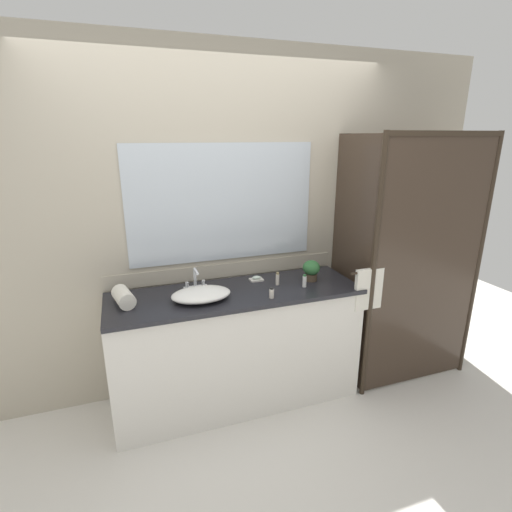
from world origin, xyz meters
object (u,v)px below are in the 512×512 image
(amenity_bottle_conditioner, at_px, (305,281))
(amenity_bottle_body_wash, at_px, (278,279))
(amenity_bottle_lotion, at_px, (272,293))
(rolled_towel_near_edge, at_px, (124,297))
(faucet, at_px, (195,282))
(potted_plant, at_px, (311,269))
(soap_dish, at_px, (256,279))
(sink_basin, at_px, (201,294))

(amenity_bottle_conditioner, relative_size, amenity_bottle_body_wash, 0.98)
(amenity_bottle_lotion, bearing_deg, rolled_towel_near_edge, 167.31)
(faucet, relative_size, rolled_towel_near_edge, 0.79)
(potted_plant, distance_m, soap_dish, 0.43)
(potted_plant, bearing_deg, sink_basin, -174.48)
(sink_basin, xyz_separation_m, faucet, (-0.00, 0.20, 0.01))
(amenity_bottle_body_wash, height_order, rolled_towel_near_edge, rolled_towel_near_edge)
(sink_basin, height_order, faucet, faucet)
(rolled_towel_near_edge, bearing_deg, amenity_bottle_lotion, -12.69)
(soap_dish, xyz_separation_m, rolled_towel_near_edge, (-0.97, -0.14, 0.04))
(potted_plant, xyz_separation_m, rolled_towel_near_edge, (-1.37, 0.00, -0.03))
(amenity_bottle_body_wash, bearing_deg, sink_basin, -171.90)
(amenity_bottle_lotion, relative_size, rolled_towel_near_edge, 0.36)
(faucet, height_order, amenity_bottle_body_wash, faucet)
(potted_plant, distance_m, amenity_bottle_body_wash, 0.28)
(potted_plant, xyz_separation_m, soap_dish, (-0.40, 0.14, -0.07))
(sink_basin, distance_m, soap_dish, 0.52)
(sink_basin, bearing_deg, potted_plant, 5.52)
(sink_basin, relative_size, faucet, 2.37)
(soap_dish, xyz_separation_m, amenity_bottle_body_wash, (0.12, -0.14, 0.03))
(soap_dish, bearing_deg, amenity_bottle_lotion, -92.25)
(faucet, xyz_separation_m, amenity_bottle_conditioner, (0.76, -0.22, -0.01))
(amenity_bottle_body_wash, relative_size, rolled_towel_near_edge, 0.46)
(amenity_bottle_conditioner, bearing_deg, sink_basin, 178.50)
(amenity_bottle_conditioner, xyz_separation_m, rolled_towel_near_edge, (-1.26, 0.10, 0.01))
(potted_plant, height_order, rolled_towel_near_edge, potted_plant)
(amenity_bottle_lotion, bearing_deg, faucet, 144.36)
(amenity_bottle_body_wash, bearing_deg, amenity_bottle_conditioner, -31.37)
(amenity_bottle_lotion, height_order, amenity_bottle_body_wash, amenity_bottle_body_wash)
(amenity_bottle_body_wash, bearing_deg, amenity_bottle_lotion, -121.53)
(sink_basin, distance_m, faucet, 0.20)
(faucet, distance_m, amenity_bottle_conditioner, 0.79)
(sink_basin, relative_size, amenity_bottle_conditioner, 4.23)
(faucet, bearing_deg, amenity_bottle_body_wash, -10.99)
(faucet, xyz_separation_m, amenity_bottle_body_wash, (0.59, -0.12, -0.01))
(sink_basin, xyz_separation_m, amenity_bottle_body_wash, (0.59, 0.08, 0.01))
(sink_basin, height_order, amenity_bottle_lotion, sink_basin)
(amenity_bottle_lotion, height_order, rolled_towel_near_edge, rolled_towel_near_edge)
(amenity_bottle_lotion, distance_m, rolled_towel_near_edge, 0.98)
(potted_plant, xyz_separation_m, amenity_bottle_conditioner, (-0.11, -0.10, -0.04))
(sink_basin, distance_m, amenity_bottle_conditioner, 0.76)
(potted_plant, bearing_deg, amenity_bottle_body_wash, 179.96)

